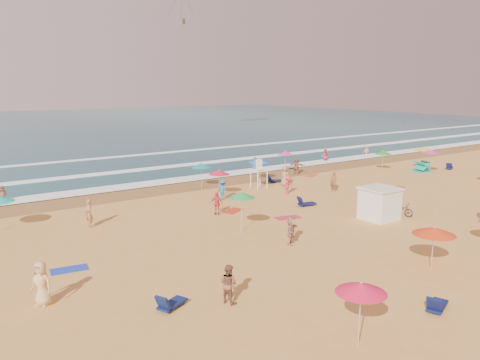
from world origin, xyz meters
TOP-DOWN VIEW (x-y plane):
  - ground at (0.00, 0.00)m, footprint 220.00×220.00m
  - ocean at (0.00, 84.00)m, footprint 220.00×140.00m
  - wet_sand at (0.00, 12.50)m, footprint 220.00×220.00m
  - surf_foam at (0.00, 21.32)m, footprint 200.00×18.70m
  - cabana at (2.29, -3.74)m, footprint 2.00×2.00m
  - cabana_roof at (2.29, -3.74)m, footprint 2.20×2.20m
  - bicycle at (4.19, -4.04)m, footprint 0.88×1.75m
  - lifeguard_stand at (1.51, 8.30)m, footprint 1.20×1.20m
  - beach_umbrellas at (-0.02, 0.42)m, footprint 49.17×27.53m
  - loungers at (7.92, -3.65)m, footprint 39.54×23.67m
  - towels at (0.54, -3.79)m, footprint 31.42×27.93m
  - popup_tents at (17.92, -0.75)m, footprint 6.62×13.80m
  - beachgoers at (1.45, 4.70)m, footprint 44.23×25.23m

SIDE VIEW (x-z plane):
  - ground at x=0.00m, z-range 0.00..0.00m
  - ocean at x=0.00m, z-range -0.09..0.09m
  - wet_sand at x=0.00m, z-range 0.01..0.01m
  - towels at x=0.54m, z-range 0.00..0.03m
  - surf_foam at x=0.00m, z-range 0.08..0.12m
  - loungers at x=7.92m, z-range 0.00..0.34m
  - bicycle at x=4.19m, z-range 0.00..0.88m
  - popup_tents at x=17.92m, z-range 0.00..1.20m
  - beachgoers at x=1.45m, z-range -0.27..1.81m
  - cabana at x=2.29m, z-range 0.00..2.00m
  - lifeguard_stand at x=1.51m, z-range 0.00..2.10m
  - cabana_roof at x=2.29m, z-range 2.00..2.12m
  - beach_umbrellas at x=-0.02m, z-range 1.66..2.48m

